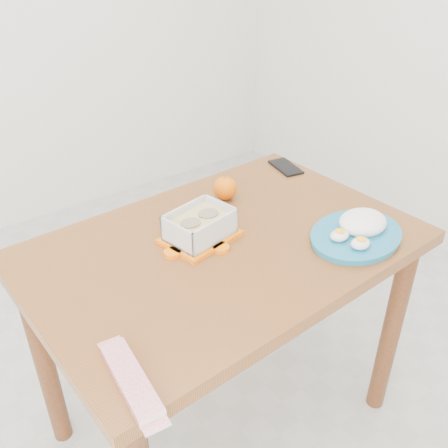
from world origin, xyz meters
TOP-DOWN VIEW (x-y plane):
  - ground at (0.00, 0.00)m, footprint 3.50×3.50m
  - dining_table at (0.18, -0.03)m, footprint 1.10×0.76m
  - food_container at (0.13, 0.03)m, footprint 0.23×0.19m
  - orange_fruit at (0.33, 0.18)m, footprint 0.08×0.08m
  - rice_plate at (0.50, -0.22)m, footprint 0.33×0.33m
  - candy_bar at (-0.26, -0.31)m, footprint 0.07×0.21m
  - smartphone at (0.64, 0.23)m, footprint 0.10×0.15m

SIDE VIEW (x-z plane):
  - ground at x=0.00m, z-range 0.00..0.00m
  - dining_table at x=0.18m, z-range 0.26..1.01m
  - smartphone at x=0.64m, z-range 0.75..0.76m
  - candy_bar at x=-0.26m, z-range 0.75..0.77m
  - rice_plate at x=0.50m, z-range 0.74..0.81m
  - orange_fruit at x=0.33m, z-range 0.75..0.83m
  - food_container at x=0.13m, z-range 0.75..0.83m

